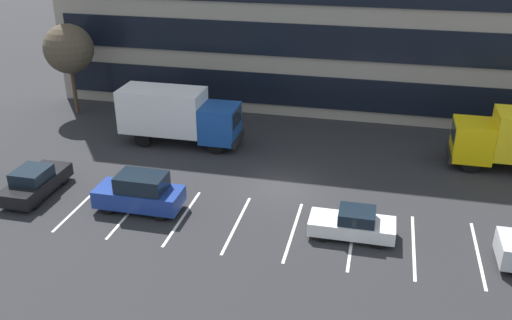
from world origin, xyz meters
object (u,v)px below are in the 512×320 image
(box_truck_blue, at_px, (177,114))
(bare_tree, at_px, (69,49))
(sedan_white, at_px, (353,224))
(sedan_black, at_px, (35,182))
(suv_navy, at_px, (140,193))

(box_truck_blue, height_order, bare_tree, bare_tree)
(box_truck_blue, height_order, sedan_white, box_truck_blue)
(box_truck_blue, height_order, sedan_black, box_truck_blue)
(sedan_white, xyz_separation_m, bare_tree, (-21.18, 12.38, 4.12))
(bare_tree, bearing_deg, sedan_white, -30.30)
(box_truck_blue, xyz_separation_m, suv_navy, (1.11, -8.57, -1.06))
(suv_navy, relative_size, sedan_black, 1.00)
(suv_navy, bearing_deg, sedan_black, 177.90)
(suv_navy, distance_m, sedan_white, 10.71)
(box_truck_blue, relative_size, sedan_white, 1.94)
(sedan_black, xyz_separation_m, bare_tree, (-4.35, 12.04, 4.05))
(sedan_black, distance_m, bare_tree, 13.43)
(sedan_black, xyz_separation_m, sedan_white, (16.83, -0.33, -0.07))
(sedan_black, bearing_deg, box_truck_blue, 59.01)
(sedan_black, bearing_deg, sedan_white, -1.14)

